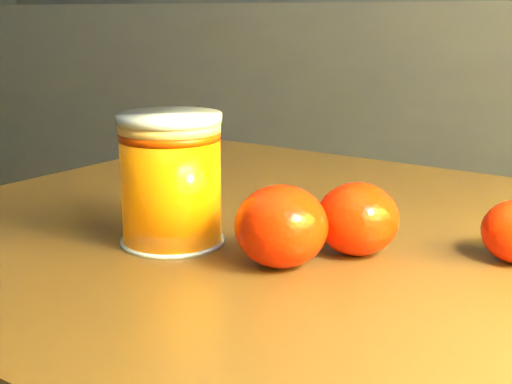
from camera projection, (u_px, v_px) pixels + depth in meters
The scene contains 5 objects.
kitchen_counter at pixel (309, 161), 2.11m from camera, with size 3.15×0.60×0.90m, color #545459.
table at pixel (393, 347), 0.61m from camera, with size 0.92×0.65×0.69m.
juice_glass at pixel (171, 180), 0.59m from camera, with size 0.09×0.09×0.11m.
orange_front at pixel (358, 219), 0.57m from camera, with size 0.07×0.07×0.06m, color #F62804.
orange_extra at pixel (281, 226), 0.54m from camera, with size 0.07×0.07×0.06m, color #F62804.
Camera 1 is at (1.08, -0.32, 0.88)m, focal length 50.00 mm.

